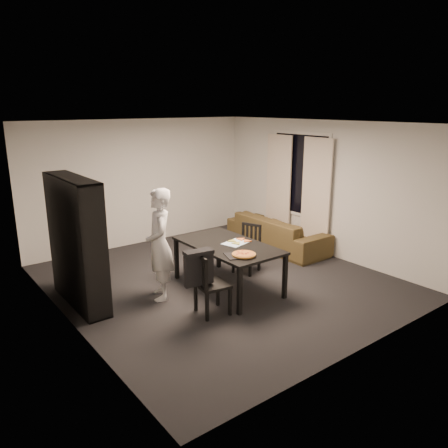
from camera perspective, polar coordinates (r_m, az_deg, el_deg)
room at (r=7.03m, az=-0.50°, el=2.41°), size 5.01×5.51×2.61m
window_pane at (r=9.08m, az=9.88°, el=6.40°), size 0.02×1.40×1.60m
window_frame at (r=9.07m, az=9.86°, el=6.40°), size 0.03×1.52×1.72m
curtain_left at (r=8.73m, az=11.89°, el=3.62°), size 0.03×0.70×2.25m
curtain_right at (r=9.43m, az=7.12°, el=4.68°), size 0.03×0.70×2.25m
bookshelf at (r=6.67m, az=-18.72°, el=-2.25°), size 0.35×1.50×1.90m
dining_table at (r=6.92m, az=0.50°, el=-3.16°), size 0.99×1.78×0.74m
chair_left at (r=6.11m, az=-2.24°, el=-7.37°), size 0.47×0.47×0.90m
chair_right at (r=7.73m, az=3.24°, el=-2.69°), size 0.51×0.51×0.85m
draped_jacket at (r=5.97m, az=-3.32°, el=-5.54°), size 0.43×0.23×0.50m
person at (r=6.60m, az=-8.42°, el=-2.66°), size 0.62×0.73×1.70m
baking_tray at (r=6.39m, az=2.03°, el=-4.09°), size 0.49×0.44×0.01m
pepperoni_pizza at (r=6.37m, az=2.61°, el=-3.98°), size 0.35×0.35×0.03m
kitchen_towel at (r=6.95m, az=1.53°, el=-2.48°), size 0.46×0.39×0.01m
pizza_slices at (r=7.01m, az=1.97°, el=-2.24°), size 0.43×0.39×0.01m
sofa at (r=9.07m, az=6.97°, el=-1.06°), size 0.88×2.26×0.66m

